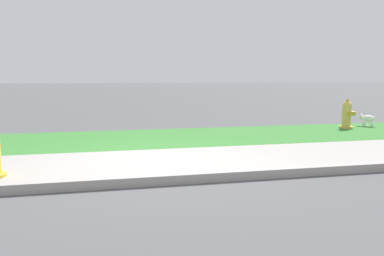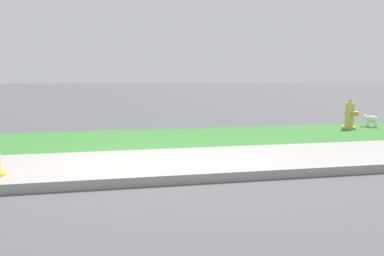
# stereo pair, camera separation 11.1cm
# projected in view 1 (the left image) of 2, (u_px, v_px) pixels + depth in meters

# --- Properties ---
(ground_plane) EXTENTS (120.00, 120.00, 0.00)m
(ground_plane) POSITION_uv_depth(u_px,v_px,m) (156.00, 163.00, 5.72)
(ground_plane) COLOR #515154
(sidewalk_pavement) EXTENTS (18.00, 2.08, 0.01)m
(sidewalk_pavement) POSITION_uv_depth(u_px,v_px,m) (156.00, 163.00, 5.72)
(sidewalk_pavement) COLOR #9E9993
(sidewalk_pavement) RESTS_ON ground
(grass_verge) EXTENTS (18.00, 2.57, 0.01)m
(grass_verge) POSITION_uv_depth(u_px,v_px,m) (143.00, 138.00, 7.97)
(grass_verge) COLOR #387A33
(grass_verge) RESTS_ON ground
(street_curb) EXTENTS (18.00, 0.16, 0.12)m
(street_curb) POSITION_uv_depth(u_px,v_px,m) (167.00, 179.00, 4.63)
(street_curb) COLOR #9E9993
(street_curb) RESTS_ON ground
(fire_hydrant_at_driveway) EXTENTS (0.38, 0.41, 0.74)m
(fire_hydrant_at_driveway) POSITION_uv_depth(u_px,v_px,m) (347.00, 114.00, 9.49)
(fire_hydrant_at_driveway) COLOR gold
(fire_hydrant_at_driveway) RESTS_ON ground
(small_white_dog) EXTENTS (0.33, 0.44, 0.36)m
(small_white_dog) POSITION_uv_depth(u_px,v_px,m) (367.00, 119.00, 9.84)
(small_white_dog) COLOR white
(small_white_dog) RESTS_ON ground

